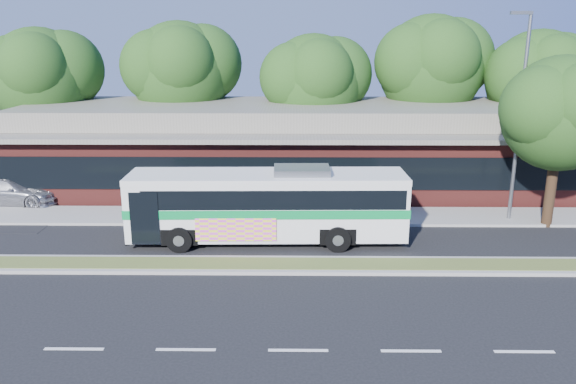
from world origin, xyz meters
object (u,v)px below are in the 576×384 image
transit_bus (269,201)px  sidewalk_tree (568,110)px  sedan (11,190)px  lamp_post (519,113)px

transit_bus → sidewalk_tree: size_ratio=1.50×
transit_bus → sedan: bearing=157.5°
transit_bus → lamp_post: bearing=13.3°
lamp_post → sedan: lamp_post is taller
sedan → sidewalk_tree: 26.02m
sidewalk_tree → lamp_post: bearing=161.9°
sidewalk_tree → sedan: bearing=173.4°
lamp_post → transit_bus: bearing=-165.6°
lamp_post → sedan: size_ratio=1.88×
sedan → sidewalk_tree: size_ratio=0.66×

